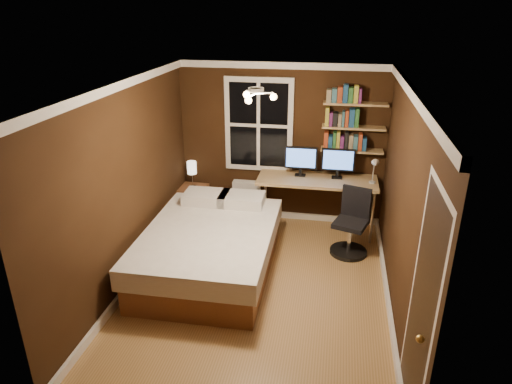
% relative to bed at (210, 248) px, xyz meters
% --- Properties ---
extents(floor, '(4.20, 4.20, 0.00)m').
position_rel_bed_xyz_m(floor, '(0.69, -0.32, -0.33)').
color(floor, olive).
rests_on(floor, ground).
extents(wall_back, '(3.20, 0.04, 2.50)m').
position_rel_bed_xyz_m(wall_back, '(0.69, 1.78, 0.92)').
color(wall_back, black).
rests_on(wall_back, ground).
extents(wall_left, '(0.04, 4.20, 2.50)m').
position_rel_bed_xyz_m(wall_left, '(-0.91, -0.32, 0.92)').
color(wall_left, black).
rests_on(wall_left, ground).
extents(wall_right, '(0.04, 4.20, 2.50)m').
position_rel_bed_xyz_m(wall_right, '(2.29, -0.32, 0.92)').
color(wall_right, black).
rests_on(wall_right, ground).
extents(ceiling, '(3.20, 4.20, 0.02)m').
position_rel_bed_xyz_m(ceiling, '(0.69, -0.32, 2.17)').
color(ceiling, white).
rests_on(ceiling, wall_back).
extents(window, '(1.06, 0.06, 1.46)m').
position_rel_bed_xyz_m(window, '(0.34, 1.75, 1.22)').
color(window, white).
rests_on(window, wall_back).
extents(door, '(0.03, 0.82, 2.05)m').
position_rel_bed_xyz_m(door, '(2.28, -1.87, 0.70)').
color(door, black).
rests_on(door, ground).
extents(door_knob, '(0.06, 0.06, 0.06)m').
position_rel_bed_xyz_m(door_knob, '(2.24, -2.17, 0.67)').
color(door_knob, gold).
rests_on(door_knob, door).
extents(ceiling_fixture, '(0.44, 0.44, 0.18)m').
position_rel_bed_xyz_m(ceiling_fixture, '(0.69, -0.42, 2.07)').
color(ceiling_fixture, beige).
rests_on(ceiling_fixture, ceiling).
extents(bookshelf_lower, '(0.92, 0.22, 0.03)m').
position_rel_bed_xyz_m(bookshelf_lower, '(1.77, 1.66, 0.92)').
color(bookshelf_lower, '#A27E4E').
rests_on(bookshelf_lower, wall_back).
extents(books_row_lower, '(0.60, 0.16, 0.23)m').
position_rel_bed_xyz_m(books_row_lower, '(1.77, 1.66, 1.05)').
color(books_row_lower, '#9B3A1C').
rests_on(books_row_lower, bookshelf_lower).
extents(bookshelf_middle, '(0.92, 0.22, 0.03)m').
position_rel_bed_xyz_m(bookshelf_middle, '(1.77, 1.66, 1.27)').
color(bookshelf_middle, '#A27E4E').
rests_on(bookshelf_middle, wall_back).
extents(books_row_middle, '(0.48, 0.16, 0.23)m').
position_rel_bed_xyz_m(books_row_middle, '(1.77, 1.66, 1.40)').
color(books_row_middle, navy).
rests_on(books_row_middle, bookshelf_middle).
extents(bookshelf_upper, '(0.92, 0.22, 0.03)m').
position_rel_bed_xyz_m(bookshelf_upper, '(1.77, 1.66, 1.62)').
color(bookshelf_upper, '#A27E4E').
rests_on(bookshelf_upper, wall_back).
extents(books_row_upper, '(0.42, 0.16, 0.23)m').
position_rel_bed_xyz_m(books_row_upper, '(1.77, 1.66, 1.75)').
color(books_row_upper, '#275C2A').
rests_on(books_row_upper, bookshelf_upper).
extents(bed, '(1.64, 2.27, 0.76)m').
position_rel_bed_xyz_m(bed, '(0.00, 0.00, 0.00)').
color(bed, brown).
rests_on(bed, ground).
extents(nightstand, '(0.44, 0.44, 0.53)m').
position_rel_bed_xyz_m(nightstand, '(-0.71, 1.53, -0.06)').
color(nightstand, brown).
rests_on(nightstand, ground).
extents(bedside_lamp, '(0.15, 0.15, 0.44)m').
position_rel_bed_xyz_m(bedside_lamp, '(-0.71, 1.53, 0.42)').
color(bedside_lamp, beige).
rests_on(bedside_lamp, nightstand).
extents(radiator, '(0.42, 0.15, 0.63)m').
position_rel_bed_xyz_m(radiator, '(0.14, 1.67, -0.01)').
color(radiator, silver).
rests_on(radiator, ground).
extents(desk, '(1.79, 0.67, 0.85)m').
position_rel_bed_xyz_m(desk, '(1.29, 1.43, 0.46)').
color(desk, '#A27E4E').
rests_on(desk, ground).
extents(monitor_left, '(0.49, 0.12, 0.46)m').
position_rel_bed_xyz_m(monitor_left, '(1.02, 1.52, 0.75)').
color(monitor_left, black).
rests_on(monitor_left, desk).
extents(monitor_right, '(0.49, 0.12, 0.46)m').
position_rel_bed_xyz_m(monitor_right, '(1.58, 1.52, 0.75)').
color(monitor_right, black).
rests_on(monitor_right, desk).
extents(desk_lamp, '(0.14, 0.32, 0.44)m').
position_rel_bed_xyz_m(desk_lamp, '(2.09, 1.32, 0.74)').
color(desk_lamp, silver).
rests_on(desk_lamp, desk).
extents(office_chair, '(0.54, 0.54, 0.95)m').
position_rel_bed_xyz_m(office_chair, '(1.82, 0.81, 0.03)').
color(office_chair, black).
rests_on(office_chair, ground).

